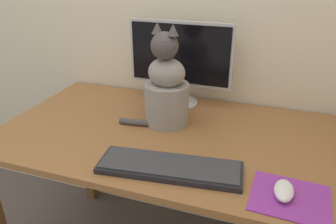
# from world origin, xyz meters

# --- Properties ---
(desk) EXTENTS (1.32, 0.76, 0.75)m
(desk) POSITION_xyz_m (0.00, 0.00, 0.65)
(desk) COLOR brown
(desk) RESTS_ON ground_plane
(monitor) EXTENTS (0.47, 0.17, 0.38)m
(monitor) POSITION_xyz_m (-0.04, 0.28, 0.96)
(monitor) COLOR #B2B2B7
(monitor) RESTS_ON desk
(keyboard) EXTENTS (0.48, 0.20, 0.02)m
(keyboard) POSITION_xyz_m (0.09, -0.24, 0.76)
(keyboard) COLOR black
(keyboard) RESTS_ON desk
(mousepad_right) EXTENTS (0.23, 0.20, 0.00)m
(mousepad_right) POSITION_xyz_m (0.46, -0.26, 0.75)
(mousepad_right) COLOR purple
(mousepad_right) RESTS_ON desk
(computer_mouse_right) EXTENTS (0.06, 0.10, 0.03)m
(computer_mouse_right) POSITION_xyz_m (0.44, -0.25, 0.77)
(computer_mouse_right) COLOR white
(computer_mouse_right) RESTS_ON mousepad_right
(cat) EXTENTS (0.29, 0.22, 0.41)m
(cat) POSITION_xyz_m (-0.03, 0.08, 0.90)
(cat) COLOR gray
(cat) RESTS_ON desk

